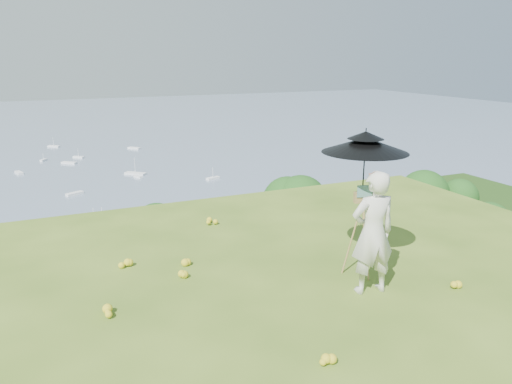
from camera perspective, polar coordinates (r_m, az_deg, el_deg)
name	(u,v)px	position (r m, az deg, el deg)	size (l,w,h in m)	color
ground	(317,365)	(6.03, 6.95, -19.07)	(14.00, 14.00, 0.00)	#4A661D
shoreline_tier	(73,305)	(88.52, -20.19, -12.03)	(170.00, 28.00, 8.00)	#655F51
bay_water	(42,140)	(247.08, -23.26, 5.47)	(700.00, 700.00, 0.00)	slate
slope_trees	(89,290)	(43.40, -18.55, -10.52)	(110.00, 50.00, 6.00)	#245419
harbor_town	(69,268)	(85.82, -20.59, -8.16)	(110.00, 22.00, 5.00)	silver
moored_boats	(5,181)	(169.61, -26.76, 1.13)	(140.00, 140.00, 0.70)	white
wildflowers	(306,349)	(6.17, 5.73, -17.45)	(10.00, 10.50, 0.12)	gold
painter	(373,233)	(7.41, 13.20, -4.57)	(0.67, 0.44, 1.84)	beige
field_easel	(361,230)	(8.02, 11.92, -4.28)	(0.57, 0.57, 1.49)	olive
sun_umbrella	(364,165)	(7.76, 12.25, 3.06)	(1.31, 1.31, 1.12)	black
painter_cap	(377,174)	(7.16, 13.62, 1.97)	(0.18, 0.21, 0.10)	#DE7D7A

